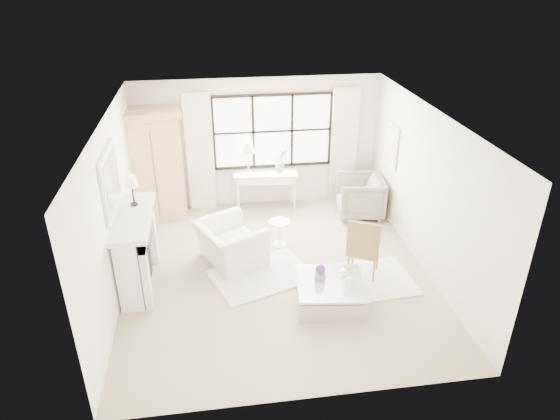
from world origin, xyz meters
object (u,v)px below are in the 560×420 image
Objects in this scene: console_table at (266,190)px; club_armchair at (230,243)px; armoire at (156,165)px; coffee_table at (330,293)px.

console_table is 2.18m from club_armchair.
armoire reaches higher than coffee_table.
armoire is at bearing -172.65° from console_table.
armoire is 2.31m from console_table.
coffee_table is at bearing -75.32° from console_table.
coffee_table is at bearing -160.33° from club_armchair.
console_table is 1.21× the size of club_armchair.
console_table is at bearing -49.01° from club_armchair.
armoire is 1.68× the size of console_table.
club_armchair is (1.33, -1.92, -0.78)m from armoire.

